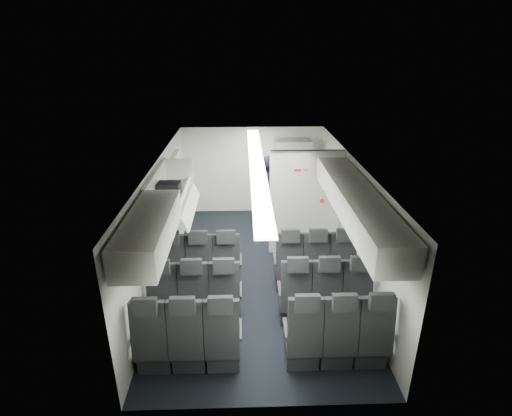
{
  "coord_description": "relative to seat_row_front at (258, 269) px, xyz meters",
  "views": [
    {
      "loc": [
        -0.23,
        -6.46,
        4.01
      ],
      "look_at": [
        0.0,
        0.4,
        1.15
      ],
      "focal_mm": 28.0,
      "sensor_mm": 36.0,
      "label": 1
    }
  ],
  "objects": [
    {
      "name": "overhead_bin_right_rear",
      "position": [
        1.4,
        -1.47,
        1.46
      ],
      "size": [
        0.53,
        1.8,
        0.4
      ],
      "color": "silver",
      "rests_on": "cabin_shell"
    },
    {
      "name": "carry_on_bag",
      "position": [
        -1.43,
        0.16,
        1.42
      ],
      "size": [
        0.38,
        0.28,
        0.22
      ],
      "primitive_type": "cube",
      "rotation": [
        0.0,
        0.0,
        -0.07
      ],
      "color": "black",
      "rests_on": "overhead_bin_left_front_open"
    },
    {
      "name": "galley_unit",
      "position": [
        0.95,
        3.25,
        0.55
      ],
      "size": [
        0.85,
        0.52,
        1.9
      ],
      "color": "#939399",
      "rests_on": "cabin_shell"
    },
    {
      "name": "overhead_bin_right_front",
      "position": [
        1.4,
        0.28,
        1.46
      ],
      "size": [
        0.53,
        1.7,
        0.4
      ],
      "color": "silver",
      "rests_on": "cabin_shell"
    },
    {
      "name": "cabin_shell",
      "position": [
        0.0,
        0.53,
        0.72
      ],
      "size": [
        3.41,
        6.01,
        2.16
      ],
      "color": "black",
      "rests_on": "ground"
    },
    {
      "name": "boarding_door",
      "position": [
        -1.64,
        2.09,
        0.55
      ],
      "size": [
        0.12,
        1.27,
        1.86
      ],
      "color": "silver",
      "rests_on": "cabin_shell"
    },
    {
      "name": "papers",
      "position": [
        0.55,
        2.21,
        0.62
      ],
      "size": [
        0.18,
        0.05,
        0.13
      ],
      "primitive_type": "cube",
      "rotation": [
        0.0,
        0.0,
        -0.21
      ],
      "color": "white",
      "rests_on": "flight_attendant"
    },
    {
      "name": "seat_row_mid",
      "position": [
        0.0,
        -0.9,
        0.0
      ],
      "size": [
        3.33,
        0.56,
        1.24
      ],
      "color": "black",
      "rests_on": "cabin_shell"
    },
    {
      "name": "overhead_bin_left_front_open",
      "position": [
        -1.44,
        0.28,
        1.33
      ],
      "size": [
        0.64,
        1.7,
        0.72
      ],
      "color": "#9E9E93",
      "rests_on": "cabin_shell"
    },
    {
      "name": "seat_row_rear",
      "position": [
        0.0,
        -1.8,
        0.0
      ],
      "size": [
        3.33,
        0.56,
        1.24
      ],
      "color": "black",
      "rests_on": "cabin_shell"
    },
    {
      "name": "seat_row_front",
      "position": [
        0.0,
        0.0,
        0.0
      ],
      "size": [
        3.33,
        0.56,
        1.24
      ],
      "color": "black",
      "rests_on": "cabin_shell"
    },
    {
      "name": "flight_attendant",
      "position": [
        0.36,
        2.26,
        0.5
      ],
      "size": [
        0.59,
        0.75,
        1.8
      ],
      "primitive_type": "imported",
      "rotation": [
        0.0,
        0.0,
        1.83
      ],
      "color": "black",
      "rests_on": "ground"
    },
    {
      "name": "bulkhead_partition",
      "position": [
        0.98,
        1.33,
        0.67
      ],
      "size": [
        1.4,
        0.15,
        2.13
      ],
      "color": "silver",
      "rests_on": "cabin_shell"
    },
    {
      "name": "overhead_bin_left_rear",
      "position": [
        -1.4,
        -1.47,
        1.46
      ],
      "size": [
        0.53,
        1.8,
        0.4
      ],
      "color": "silver",
      "rests_on": "cabin_shell"
    }
  ]
}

